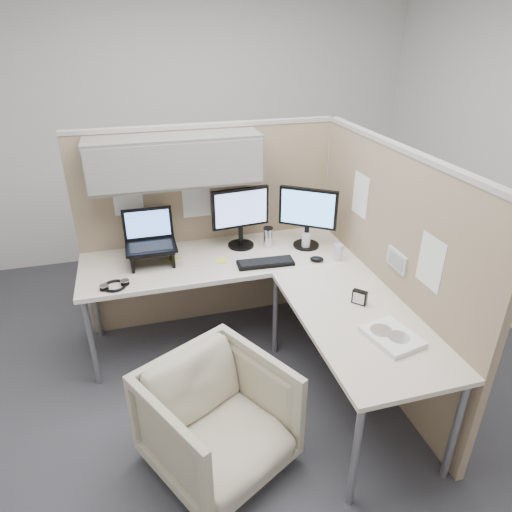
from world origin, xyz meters
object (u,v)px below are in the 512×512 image
object	(u,v)px
desk	(264,285)
monitor_left	(241,213)
office_chair	(218,416)
keyboard	(265,263)

from	to	relation	value
desk	monitor_left	xyz separation A→B (m)	(-0.03, 0.54, 0.32)
desk	monitor_left	bearing A→B (deg)	92.89
office_chair	keyboard	world-z (taller)	keyboard
monitor_left	keyboard	size ratio (longest dim) A/B	1.15
desk	keyboard	size ratio (longest dim) A/B	4.95
desk	monitor_left	size ratio (longest dim) A/B	4.29
monitor_left	keyboard	world-z (taller)	monitor_left
desk	office_chair	xyz separation A→B (m)	(-0.48, -0.74, -0.33)
office_chair	monitor_left	world-z (taller)	monitor_left
desk	office_chair	distance (m)	0.95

